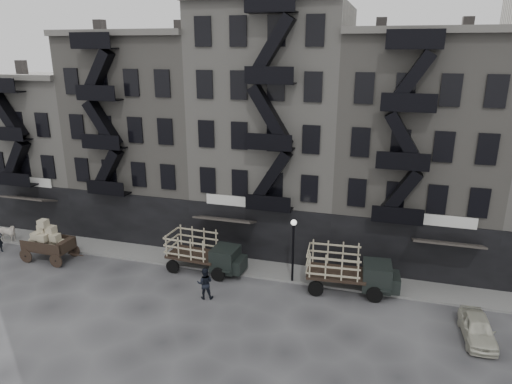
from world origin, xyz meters
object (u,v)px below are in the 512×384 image
(wagon, at_px, (46,237))
(stake_truck_east, at_px, (350,267))
(car_east, at_px, (478,328))
(horse, at_px, (6,234))
(pedestrian_mid, at_px, (205,283))
(stake_truck_west, at_px, (204,250))

(wagon, bearing_deg, stake_truck_east, 5.41)
(stake_truck_east, bearing_deg, wagon, -179.93)
(car_east, bearing_deg, wagon, 173.42)
(horse, height_order, car_east, horse)
(stake_truck_east, height_order, car_east, stake_truck_east)
(pedestrian_mid, bearing_deg, horse, -26.33)
(horse, xyz_separation_m, wagon, (4.99, -1.42, 0.92))
(wagon, distance_m, pedestrian_mid, 12.68)
(stake_truck_west, relative_size, stake_truck_east, 0.95)
(stake_truck_east, relative_size, pedestrian_mid, 2.86)
(horse, bearing_deg, pedestrian_mid, -108.39)
(stake_truck_west, relative_size, car_east, 1.48)
(horse, xyz_separation_m, stake_truck_east, (25.64, 0.08, 0.79))
(stake_truck_west, bearing_deg, pedestrian_mid, -63.31)
(horse, distance_m, stake_truck_east, 25.65)
(wagon, height_order, stake_truck_west, wagon)
(wagon, xyz_separation_m, pedestrian_mid, (12.54, -1.77, -0.71))
(horse, height_order, pedestrian_mid, pedestrian_mid)
(stake_truck_west, distance_m, stake_truck_east, 9.50)
(wagon, relative_size, pedestrian_mid, 1.81)
(stake_truck_west, height_order, stake_truck_east, stake_truck_east)
(horse, bearing_deg, car_east, -103.44)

